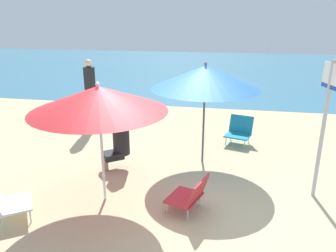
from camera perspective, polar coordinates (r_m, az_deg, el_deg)
The scene contains 10 objects.
ground_plane at distance 5.67m, azimuth 0.17°, elevation -10.91°, with size 40.00×40.00×0.00m, color #CCB789.
sea_water at distance 18.39m, azimuth 7.72°, elevation 9.66°, with size 40.00×16.00×0.01m, color teal.
umbrella_red at distance 4.90m, azimuth -11.78°, elevation 4.56°, with size 2.01×2.01×1.88m.
umbrella_blue at distance 6.24m, azimuth 6.36°, elevation 8.28°, with size 2.03×2.03×1.97m.
beach_chair_a at distance 4.99m, azimuth 3.82°, elevation -11.59°, with size 0.65×0.67×0.56m.
beach_chair_b at distance 5.31m, azimuth -25.78°, elevation -11.38°, with size 0.73×0.74×0.58m.
beach_chair_c at distance 7.72m, azimuth 12.07°, elevation -0.72°, with size 0.66×0.68×0.60m.
person_a at distance 8.66m, azimuth -13.07°, elevation 5.39°, with size 0.28×0.28×1.74m.
person_b at distance 6.33m, azimuth -8.40°, elevation -2.99°, with size 0.53×0.50×0.96m.
warning_sign at distance 5.50m, azimuth 25.27°, elevation 1.97°, with size 0.14×0.40×2.18m.
Camera 1 is at (0.88, -4.86, 2.79)m, focal length 35.74 mm.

